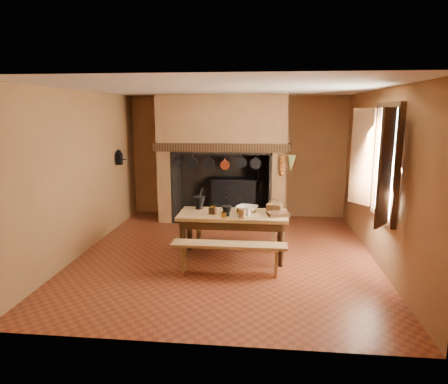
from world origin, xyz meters
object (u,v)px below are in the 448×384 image
Objects in this scene: iron_range at (235,198)px; coffee_grinder at (213,210)px; work_table at (233,220)px; mixing_bowl at (247,209)px; bench_front at (229,251)px; wicker_basket at (274,208)px.

iron_range is 9.10× the size of coffee_grinder.
mixing_bowl is at bearing 35.95° from work_table.
bench_front is (0.00, -0.70, -0.29)m from work_table.
work_table is 0.76m from bench_front.
wicker_basket reaches higher than bench_front.
bench_front is at bearing -40.29° from coffee_grinder.
bench_front is (0.18, -3.29, -0.12)m from iron_range.
iron_range is 2.48m from mixing_bowl.
coffee_grinder is 0.63× the size of wicker_basket.
wicker_basket is (1.00, 0.22, 0.01)m from coffee_grinder.
work_table is (0.18, -2.59, 0.17)m from iron_range.
wicker_basket is (0.68, 0.84, 0.49)m from bench_front.
bench_front is 4.85× the size of mixing_bowl.
bench_front is at bearing -117.16° from wicker_basket.
iron_range reaches higher than coffee_grinder.
mixing_bowl is at bearing -171.16° from wicker_basket.
mixing_bowl is 1.29× the size of wicker_basket.
wicker_basket reaches higher than work_table.
iron_range is at bearing 121.32° from wicker_basket.
work_table is 10.25× the size of coffee_grinder.
wicker_basket is at bearing 34.45° from coffee_grinder.
iron_range is 3.29m from bench_front.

